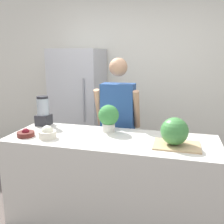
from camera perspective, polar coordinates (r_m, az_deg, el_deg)
name	(u,v)px	position (r m, az deg, el deg)	size (l,w,h in m)	color
wall_back	(139,79)	(3.96, 6.19, 7.48)	(8.00, 0.06, 2.60)	white
counter_island	(111,180)	(2.60, -0.21, -15.24)	(2.03, 0.71, 0.89)	beige
refrigerator	(79,107)	(3.90, -7.53, 1.08)	(0.72, 0.68, 1.76)	#B7B7BC
person	(118,125)	(3.01, 1.37, -2.98)	(0.53, 0.26, 1.64)	gray
cutting_board	(177,145)	(2.28, 14.57, -7.39)	(0.40, 0.30, 0.01)	tan
watermelon	(174,131)	(2.25, 14.09, -4.27)	(0.24, 0.24, 0.24)	#3D7F3D
bowl_cherries	(26,134)	(2.61, -19.12, -4.68)	(0.17, 0.17, 0.08)	#511E19
bowl_cream	(47,133)	(2.48, -14.55, -4.71)	(0.17, 0.17, 0.13)	beige
blender	(43,112)	(2.93, -15.45, 0.08)	(0.15, 0.15, 0.33)	#28282D
potted_plant	(109,117)	(2.58, -0.78, -1.10)	(0.21, 0.21, 0.28)	beige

